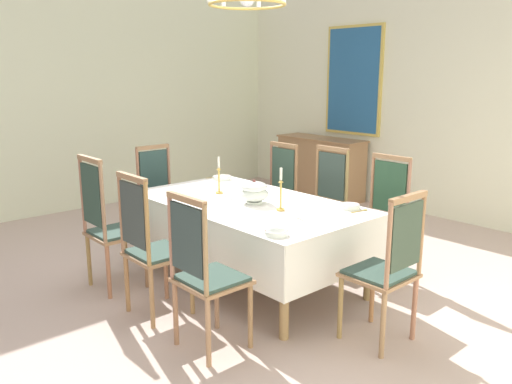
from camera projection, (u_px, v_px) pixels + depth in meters
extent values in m
cube|color=#C0A89C|center=(246.00, 284.00, 4.76)|extent=(7.04, 6.61, 0.04)
cube|color=silver|center=(446.00, 98.00, 6.57)|extent=(7.04, 0.08, 3.10)
cube|color=silver|center=(73.00, 96.00, 6.99)|extent=(0.08, 6.61, 3.10)
cylinder|color=#976C49|center=(145.00, 231.00, 5.06)|extent=(0.07, 0.07, 0.72)
cylinder|color=#9E7B4C|center=(284.00, 292.00, 3.66)|extent=(0.07, 0.07, 0.72)
cylinder|color=#9B6946|center=(225.00, 213.00, 5.71)|extent=(0.07, 0.07, 0.72)
cylinder|color=olive|center=(369.00, 259.00, 4.31)|extent=(0.07, 0.07, 0.72)
cube|color=#9E724A|center=(248.00, 209.00, 4.61)|extent=(2.01, 1.07, 0.08)
cube|color=#9B724D|center=(248.00, 203.00, 4.60)|extent=(2.13, 1.19, 0.03)
cube|color=white|center=(248.00, 202.00, 4.60)|extent=(2.15, 1.21, 0.00)
cube|color=white|center=(193.00, 238.00, 4.25)|extent=(2.15, 0.00, 0.41)
cube|color=white|center=(295.00, 212.00, 5.03)|extent=(2.15, 0.00, 0.41)
cube|color=white|center=(181.00, 202.00, 5.42)|extent=(0.00, 1.21, 0.41)
cube|color=white|center=(342.00, 255.00, 3.87)|extent=(0.00, 1.21, 0.41)
cylinder|color=#9E7749|center=(126.00, 251.00, 4.86)|extent=(0.04, 0.04, 0.47)
cylinder|color=#9A6C49|center=(146.00, 262.00, 4.59)|extent=(0.04, 0.04, 0.47)
cylinder|color=#9C7A45|center=(89.00, 260.00, 4.63)|extent=(0.04, 0.04, 0.47)
cylinder|color=#A36849|center=(108.00, 272.00, 4.35)|extent=(0.04, 0.04, 0.47)
cube|color=#9B724D|center=(116.00, 234.00, 4.55)|extent=(0.44, 0.42, 0.03)
cube|color=#31473D|center=(116.00, 231.00, 4.55)|extent=(0.40, 0.38, 0.02)
cylinder|color=#9E6850|center=(83.00, 195.00, 4.49)|extent=(0.03, 0.03, 0.67)
cylinder|color=#957052|center=(103.00, 203.00, 4.21)|extent=(0.03, 0.03, 0.67)
cube|color=#2C4438|center=(92.00, 195.00, 4.34)|extent=(0.34, 0.02, 0.51)
cube|color=#9B724D|center=(89.00, 159.00, 4.27)|extent=(0.40, 0.04, 0.04)
cylinder|color=#A06C4A|center=(271.00, 228.00, 5.57)|extent=(0.04, 0.04, 0.47)
cylinder|color=#9A7048|center=(248.00, 221.00, 5.84)|extent=(0.04, 0.04, 0.47)
cylinder|color=#A0754E|center=(294.00, 222.00, 5.80)|extent=(0.04, 0.04, 0.47)
cylinder|color=#946A48|center=(271.00, 215.00, 6.08)|extent=(0.04, 0.04, 0.47)
cube|color=#9B724D|center=(271.00, 200.00, 5.77)|extent=(0.44, 0.42, 0.03)
cube|color=#31473D|center=(271.00, 198.00, 5.76)|extent=(0.40, 0.38, 0.02)
cylinder|color=#966945|center=(296.00, 173.00, 5.68)|extent=(0.03, 0.03, 0.58)
cylinder|color=#A1684E|center=(271.00, 168.00, 5.96)|extent=(0.03, 0.03, 0.58)
cube|color=#354D3F|center=(283.00, 168.00, 5.81)|extent=(0.34, 0.02, 0.44)
cube|color=#9B724D|center=(284.00, 145.00, 5.75)|extent=(0.40, 0.04, 0.04)
cylinder|color=#A26C4D|center=(166.00, 272.00, 4.35)|extent=(0.04, 0.04, 0.47)
cylinder|color=#9B7747|center=(192.00, 286.00, 4.08)|extent=(0.04, 0.04, 0.47)
cylinder|color=#9C6E44|center=(127.00, 283.00, 4.12)|extent=(0.04, 0.04, 0.47)
cylinder|color=#9F764C|center=(152.00, 299.00, 3.84)|extent=(0.04, 0.04, 0.47)
cube|color=#9B724D|center=(158.00, 255.00, 4.04)|extent=(0.44, 0.42, 0.03)
cube|color=#31473D|center=(158.00, 252.00, 4.04)|extent=(0.40, 0.38, 0.02)
cylinder|color=#9B694A|center=(121.00, 214.00, 3.99)|extent=(0.03, 0.03, 0.63)
cylinder|color=#A27944|center=(147.00, 225.00, 3.70)|extent=(0.03, 0.03, 0.63)
cube|color=#38403D|center=(134.00, 215.00, 3.84)|extent=(0.34, 0.02, 0.48)
cube|color=#9B724D|center=(132.00, 178.00, 3.77)|extent=(0.40, 0.04, 0.04)
cylinder|color=#A0774F|center=(320.00, 244.00, 5.06)|extent=(0.04, 0.04, 0.47)
cylinder|color=#977A52|center=(292.00, 235.00, 5.34)|extent=(0.04, 0.04, 0.47)
cylinder|color=#937655|center=(343.00, 236.00, 5.29)|extent=(0.04, 0.04, 0.47)
cylinder|color=#9F6E4B|center=(316.00, 228.00, 5.57)|extent=(0.04, 0.04, 0.47)
cube|color=#9B724D|center=(318.00, 212.00, 5.26)|extent=(0.44, 0.42, 0.03)
cube|color=#31473D|center=(318.00, 210.00, 5.25)|extent=(0.40, 0.38, 0.02)
cylinder|color=olive|center=(347.00, 182.00, 5.17)|extent=(0.03, 0.03, 0.62)
cylinder|color=#A4754B|center=(317.00, 176.00, 5.45)|extent=(0.03, 0.03, 0.62)
cube|color=#35453E|center=(332.00, 176.00, 5.30)|extent=(0.34, 0.02, 0.47)
cube|color=#9B724D|center=(333.00, 149.00, 5.24)|extent=(0.40, 0.04, 0.04)
cylinder|color=#966D50|center=(217.00, 298.00, 3.85)|extent=(0.04, 0.04, 0.47)
cylinder|color=#936C45|center=(250.00, 316.00, 3.57)|extent=(0.04, 0.04, 0.47)
cylinder|color=#956849|center=(176.00, 313.00, 3.61)|extent=(0.04, 0.04, 0.47)
cylinder|color=#9D7452|center=(208.00, 333.00, 3.34)|extent=(0.04, 0.04, 0.47)
cube|color=#9B724D|center=(212.00, 281.00, 3.54)|extent=(0.44, 0.42, 0.03)
cube|color=#31473D|center=(212.00, 278.00, 3.53)|extent=(0.40, 0.38, 0.02)
cylinder|color=#A36D56|center=(171.00, 237.00, 3.48)|extent=(0.03, 0.03, 0.59)
cylinder|color=#98774E|center=(205.00, 251.00, 3.20)|extent=(0.03, 0.03, 0.59)
cube|color=#31403D|center=(187.00, 239.00, 3.34)|extent=(0.34, 0.02, 0.45)
cube|color=#9B724D|center=(186.00, 199.00, 3.27)|extent=(0.40, 0.04, 0.04)
cylinder|color=#A06C55|center=(380.00, 263.00, 4.55)|extent=(0.04, 0.04, 0.47)
cylinder|color=olive|center=(346.00, 252.00, 4.83)|extent=(0.04, 0.04, 0.47)
cylinder|color=#9C7548|center=(403.00, 254.00, 4.79)|extent=(0.04, 0.04, 0.47)
cylinder|color=#A1754A|center=(369.00, 244.00, 5.06)|extent=(0.04, 0.04, 0.47)
cube|color=#9B724D|center=(376.00, 227.00, 4.75)|extent=(0.44, 0.42, 0.03)
cube|color=#31473D|center=(376.00, 225.00, 4.74)|extent=(0.40, 0.38, 0.02)
cylinder|color=#9E6A55|center=(408.00, 194.00, 4.66)|extent=(0.03, 0.03, 0.61)
cylinder|color=#A36C4B|center=(372.00, 187.00, 4.94)|extent=(0.03, 0.03, 0.61)
cube|color=#2C4E36|center=(390.00, 187.00, 4.79)|extent=(0.34, 0.02, 0.47)
cube|color=#9B724D|center=(392.00, 157.00, 4.73)|extent=(0.40, 0.04, 0.04)
cylinder|color=#9F764D|center=(188.00, 224.00, 5.73)|extent=(0.04, 0.04, 0.47)
cylinder|color=#9F7047|center=(159.00, 231.00, 5.48)|extent=(0.04, 0.04, 0.47)
cylinder|color=#9F7556|center=(171.00, 217.00, 5.99)|extent=(0.04, 0.04, 0.47)
cylinder|color=#957A53|center=(141.00, 223.00, 5.74)|extent=(0.04, 0.04, 0.47)
cube|color=#9B724D|center=(164.00, 202.00, 5.68)|extent=(0.42, 0.44, 0.03)
cube|color=#31473D|center=(164.00, 200.00, 5.67)|extent=(0.38, 0.40, 0.02)
cylinder|color=#A06C52|center=(169.00, 170.00, 5.87)|extent=(0.03, 0.03, 0.57)
cylinder|color=#A16A4E|center=(138.00, 175.00, 5.62)|extent=(0.03, 0.03, 0.57)
cube|color=#2A4440|center=(154.00, 170.00, 5.74)|extent=(0.02, 0.34, 0.43)
cube|color=#9B724D|center=(153.00, 147.00, 5.68)|extent=(0.04, 0.40, 0.04)
cylinder|color=olive|center=(340.00, 307.00, 3.70)|extent=(0.04, 0.04, 0.47)
cylinder|color=#A46E44|center=(372.00, 293.00, 3.95)|extent=(0.04, 0.04, 0.47)
cylinder|color=#9B7651|center=(383.00, 325.00, 3.44)|extent=(0.04, 0.04, 0.47)
cylinder|color=#A46B52|center=(414.00, 308.00, 3.68)|extent=(0.04, 0.04, 0.47)
cube|color=#9B724D|center=(379.00, 275.00, 3.64)|extent=(0.42, 0.44, 0.03)
cube|color=#31473D|center=(379.00, 272.00, 3.63)|extent=(0.38, 0.40, 0.02)
cylinder|color=#9E6F52|center=(389.00, 247.00, 3.30)|extent=(0.03, 0.03, 0.58)
cylinder|color=#9F714A|center=(422.00, 234.00, 3.56)|extent=(0.03, 0.03, 0.58)
cube|color=#384839|center=(406.00, 236.00, 3.42)|extent=(0.02, 0.34, 0.44)
cube|color=#9B724D|center=(409.00, 198.00, 3.36)|extent=(0.04, 0.40, 0.04)
cylinder|color=white|center=(254.00, 202.00, 4.53)|extent=(0.14, 0.14, 0.02)
ellipsoid|color=white|center=(254.00, 194.00, 4.52)|extent=(0.26, 0.26, 0.12)
ellipsoid|color=silver|center=(254.00, 187.00, 4.50)|extent=(0.23, 0.23, 0.09)
sphere|color=brown|center=(254.00, 181.00, 4.49)|extent=(0.03, 0.03, 0.03)
cylinder|color=gold|center=(219.00, 193.00, 4.89)|extent=(0.07, 0.07, 0.02)
cylinder|color=gold|center=(219.00, 180.00, 4.87)|extent=(0.02, 0.02, 0.22)
cone|color=gold|center=(219.00, 168.00, 4.84)|extent=(0.04, 0.04, 0.02)
cylinder|color=silver|center=(219.00, 162.00, 4.83)|extent=(0.02, 0.02, 0.10)
cylinder|color=gold|center=(281.00, 210.00, 4.29)|extent=(0.07, 0.07, 0.02)
cylinder|color=gold|center=(281.00, 195.00, 4.27)|extent=(0.02, 0.02, 0.23)
cone|color=gold|center=(281.00, 181.00, 4.24)|extent=(0.04, 0.04, 0.02)
cylinder|color=silver|center=(281.00, 174.00, 4.22)|extent=(0.02, 0.02, 0.10)
cylinder|color=white|center=(222.00, 178.00, 5.53)|extent=(0.20, 0.20, 0.04)
cylinder|color=white|center=(222.00, 177.00, 5.53)|extent=(0.16, 0.16, 0.03)
torus|color=brown|center=(222.00, 176.00, 5.52)|extent=(0.19, 0.19, 0.01)
cylinder|color=white|center=(350.00, 206.00, 4.35)|extent=(0.17, 0.17, 0.04)
cylinder|color=white|center=(350.00, 206.00, 4.35)|extent=(0.14, 0.14, 0.03)
torus|color=brown|center=(350.00, 204.00, 4.34)|extent=(0.16, 0.16, 0.01)
cylinder|color=white|center=(276.00, 233.00, 3.64)|extent=(0.17, 0.17, 0.03)
cylinder|color=white|center=(276.00, 232.00, 3.64)|extent=(0.14, 0.14, 0.02)
torus|color=brown|center=(276.00, 231.00, 3.64)|extent=(0.16, 0.16, 0.01)
cube|color=gold|center=(212.00, 178.00, 5.61)|extent=(0.03, 0.14, 0.00)
ellipsoid|color=gold|center=(219.00, 177.00, 5.65)|extent=(0.03, 0.05, 0.01)
cube|color=gold|center=(358.00, 211.00, 4.25)|extent=(0.04, 0.14, 0.00)
ellipsoid|color=gold|center=(365.00, 210.00, 4.29)|extent=(0.03, 0.05, 0.01)
cube|color=#9B724D|center=(320.00, 168.00, 7.91)|extent=(1.40, 0.44, 0.88)
cube|color=#9A6E49|center=(321.00, 139.00, 7.81)|extent=(1.44, 0.48, 0.02)
cube|color=#956C49|center=(348.00, 169.00, 7.80)|extent=(0.59, 0.01, 0.70)
cube|color=olive|center=(313.00, 163.00, 8.31)|extent=(0.59, 0.01, 0.70)
cube|color=#D1B251|center=(354.00, 81.00, 7.52)|extent=(0.97, 0.04, 1.55)
cube|color=#25598B|center=(353.00, 81.00, 7.50)|extent=(0.89, 0.01, 1.47)
torus|color=gold|center=(247.00, 5.00, 4.22)|extent=(0.64, 0.64, 0.02)
cylinder|color=silver|center=(284.00, 0.00, 4.27)|extent=(0.04, 0.04, 0.06)
cylinder|color=silver|center=(259.00, 4.00, 4.50)|extent=(0.04, 0.04, 0.06)
cylinder|color=silver|center=(224.00, 3.00, 4.43)|extent=(0.04, 0.04, 0.06)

